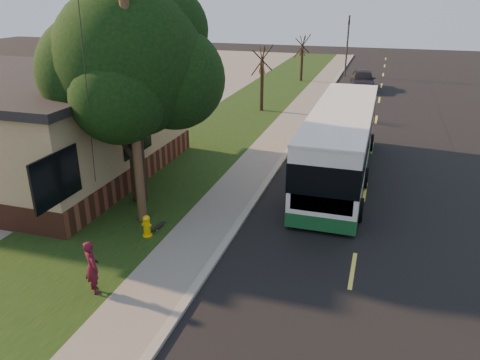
% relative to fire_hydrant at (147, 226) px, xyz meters
% --- Properties ---
extents(ground, '(120.00, 120.00, 0.00)m').
position_rel_fire_hydrant_xyz_m(ground, '(2.60, 0.00, -0.43)').
color(ground, black).
rests_on(ground, ground).
extents(road, '(8.00, 80.00, 0.01)m').
position_rel_fire_hydrant_xyz_m(road, '(6.60, 10.00, -0.43)').
color(road, black).
rests_on(road, ground).
extents(curb, '(0.25, 80.00, 0.12)m').
position_rel_fire_hydrant_xyz_m(curb, '(2.60, 10.00, -0.37)').
color(curb, gray).
rests_on(curb, ground).
extents(sidewalk, '(2.00, 80.00, 0.08)m').
position_rel_fire_hydrant_xyz_m(sidewalk, '(1.60, 10.00, -0.39)').
color(sidewalk, slate).
rests_on(sidewalk, ground).
extents(grass_verge, '(5.00, 80.00, 0.07)m').
position_rel_fire_hydrant_xyz_m(grass_verge, '(-1.90, 10.00, -0.40)').
color(grass_verge, black).
rests_on(grass_verge, ground).
extents(building_lot, '(15.00, 80.00, 0.04)m').
position_rel_fire_hydrant_xyz_m(building_lot, '(-11.90, 10.00, -0.41)').
color(building_lot, slate).
rests_on(building_lot, ground).
extents(fire_hydrant, '(0.32, 0.32, 0.74)m').
position_rel_fire_hydrant_xyz_m(fire_hydrant, '(0.00, 0.00, 0.00)').
color(fire_hydrant, '#EBB60C').
rests_on(fire_hydrant, grass_verge).
extents(utility_pole, '(2.86, 3.21, 9.07)m').
position_rel_fire_hydrant_xyz_m(utility_pole, '(-0.71, 0.99, 4.20)').
color(utility_pole, '#473321').
rests_on(utility_pole, ground).
extents(leafy_tree, '(6.30, 6.00, 7.80)m').
position_rel_fire_hydrant_xyz_m(leafy_tree, '(-1.57, 2.65, 4.73)').
color(leafy_tree, black).
rests_on(leafy_tree, grass_verge).
extents(bare_tree_near, '(1.38, 1.21, 4.31)m').
position_rel_fire_hydrant_xyz_m(bare_tree_near, '(-0.90, 18.00, 1.72)').
color(bare_tree_near, black).
rests_on(bare_tree_near, grass_verge).
extents(bare_tree_far, '(1.38, 1.21, 4.03)m').
position_rel_fire_hydrant_xyz_m(bare_tree_far, '(-0.40, 30.00, 1.57)').
color(bare_tree_far, black).
rests_on(bare_tree_far, grass_verge).
extents(traffic_signal, '(0.18, 0.22, 5.50)m').
position_rel_fire_hydrant_xyz_m(traffic_signal, '(3.10, 34.00, 2.73)').
color(traffic_signal, '#2D2D30').
rests_on(traffic_signal, ground).
extents(transit_bus, '(2.59, 11.22, 3.04)m').
position_rel_fire_hydrant_xyz_m(transit_bus, '(5.36, 7.38, 1.19)').
color(transit_bus, silver).
rests_on(transit_bus, ground).
extents(skateboarder, '(0.65, 0.61, 1.50)m').
position_rel_fire_hydrant_xyz_m(skateboarder, '(0.10, -3.16, 0.39)').
color(skateboarder, '#4C0F1E').
rests_on(skateboarder, grass_verge).
extents(skateboard_main, '(0.24, 0.72, 0.07)m').
position_rel_fire_hydrant_xyz_m(skateboard_main, '(0.10, 0.64, -0.31)').
color(skateboard_main, black).
rests_on(skateboard_main, grass_verge).
extents(dumpster, '(1.60, 1.37, 1.25)m').
position_rel_fire_hydrant_xyz_m(dumpster, '(-6.54, 8.48, 0.23)').
color(dumpster, black).
rests_on(dumpster, building_lot).
extents(distant_car, '(2.41, 4.90, 1.61)m').
position_rel_fire_hydrant_xyz_m(distant_car, '(5.09, 27.81, 0.37)').
color(distant_car, black).
rests_on(distant_car, ground).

